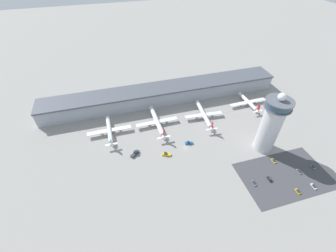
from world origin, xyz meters
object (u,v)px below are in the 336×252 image
at_px(car_silver_sedan, 314,186).
at_px(car_maroon_suv, 270,179).
at_px(airplane_gate_delta, 248,102).
at_px(service_truck_fuel, 189,143).
at_px(airplane_gate_bravo, 157,122).
at_px(car_white_wagon, 274,161).
at_px(airplane_gate_alpha, 109,131).
at_px(airplane_gate_charlie, 204,115).
at_px(control_tower, 271,124).
at_px(car_yellow_taxi, 299,171).
at_px(service_truck_baggage, 166,154).
at_px(car_black_suv, 254,183).
at_px(car_navy_sedan, 298,191).
at_px(car_green_van, 313,167).
at_px(service_truck_catering, 135,154).

bearing_deg(car_silver_sedan, car_maroon_suv, 152.29).
distance_m(airplane_gate_delta, service_truck_fuel, 83.35).
bearing_deg(airplane_gate_delta, airplane_gate_bravo, -176.83).
bearing_deg(car_white_wagon, airplane_gate_alpha, 151.05).
xyz_separation_m(airplane_gate_charlie, service_truck_fuel, (-24.66, -27.37, -3.35)).
height_order(control_tower, airplane_gate_delta, control_tower).
bearing_deg(service_truck_fuel, car_yellow_taxi, -35.92).
height_order(service_truck_baggage, car_silver_sedan, service_truck_baggage).
bearing_deg(car_yellow_taxi, airplane_gate_delta, 84.77).
bearing_deg(service_truck_baggage, car_yellow_taxi, -25.35).
relative_size(car_black_suv, car_white_wagon, 1.03).
relative_size(control_tower, car_black_suv, 11.29).
height_order(airplane_gate_delta, car_white_wagon, airplane_gate_delta).
bearing_deg(airplane_gate_alpha, car_yellow_taxi, -31.30).
xyz_separation_m(car_maroon_suv, car_navy_sedan, (12.42, -13.74, 0.01)).
relative_size(service_truck_baggage, car_silver_sedan, 1.53).
bearing_deg(airplane_gate_delta, airplane_gate_alpha, -177.85).
bearing_deg(car_white_wagon, car_silver_sedan, -65.10).
relative_size(service_truck_fuel, car_green_van, 1.61).
bearing_deg(airplane_gate_charlie, service_truck_fuel, -132.02).
relative_size(airplane_gate_alpha, airplane_gate_bravo, 0.86).
bearing_deg(service_truck_baggage, airplane_gate_bravo, 87.34).
distance_m(airplane_gate_charlie, car_black_suv, 76.72).
height_order(airplane_gate_alpha, car_white_wagon, airplane_gate_alpha).
distance_m(service_truck_fuel, car_silver_sedan, 93.22).
xyz_separation_m(airplane_gate_charlie, car_yellow_taxi, (43.31, -76.61, -3.64)).
xyz_separation_m(car_black_suv, car_silver_sedan, (38.27, -13.82, 0.01)).
xyz_separation_m(airplane_gate_alpha, airplane_gate_charlie, (86.49, -2.30, -0.07)).
bearing_deg(car_navy_sedan, car_green_van, 29.52).
distance_m(airplane_gate_delta, car_silver_sedan, 97.98).
bearing_deg(airplane_gate_alpha, airplane_gate_charlie, -1.53).
bearing_deg(airplane_gate_delta, car_green_van, -86.56).
distance_m(service_truck_catering, service_truck_fuel, 44.87).
relative_size(control_tower, service_truck_baggage, 7.17).
height_order(car_black_suv, car_white_wagon, car_black_suv).
xyz_separation_m(airplane_gate_delta, car_yellow_taxi, (-7.70, -84.08, -3.12)).
bearing_deg(airplane_gate_alpha, car_green_van, -28.85).
xyz_separation_m(service_truck_catering, service_truck_baggage, (23.51, -7.27, -0.17)).
relative_size(car_maroon_suv, car_green_van, 1.12).
distance_m(service_truck_fuel, car_black_suv, 57.79).
height_order(airplane_gate_alpha, car_yellow_taxi, airplane_gate_alpha).
xyz_separation_m(airplane_gate_bravo, service_truck_fuel, (19.66, -29.56, -3.34)).
distance_m(airplane_gate_alpha, car_white_wagon, 134.95).
bearing_deg(car_silver_sedan, service_truck_fuel, 137.61).
distance_m(service_truck_fuel, car_white_wagon, 66.55).
relative_size(service_truck_fuel, car_silver_sedan, 1.41).
bearing_deg(airplane_gate_charlie, car_navy_sedan, -71.14).
bearing_deg(airplane_gate_alpha, car_maroon_suv, -36.97).
distance_m(service_truck_catering, car_navy_sedan, 118.78).
height_order(control_tower, car_navy_sedan, control_tower).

